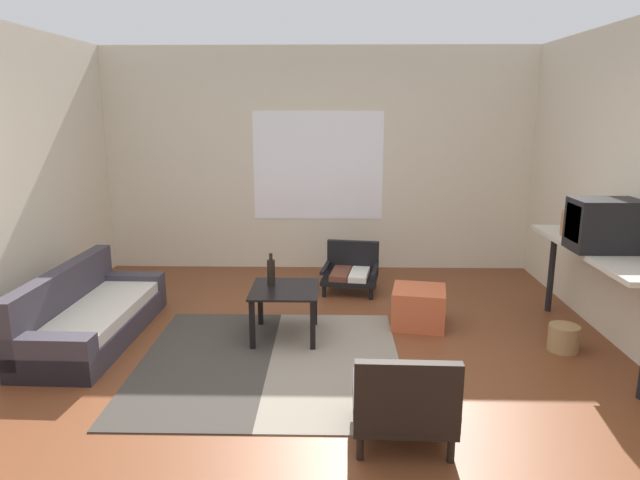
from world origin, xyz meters
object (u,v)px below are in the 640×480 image
(couch, at_px, (89,317))
(armchair_by_window, at_px, (351,269))
(console_shelf, at_px, (596,258))
(ottoman_orange, at_px, (419,307))
(glass_bottle, at_px, (271,272))
(coffee_table, at_px, (285,297))
(wicker_basket, at_px, (563,338))
(clay_vase, at_px, (575,223))
(crt_television, at_px, (604,225))
(armchair_striped_foreground, at_px, (404,403))

(couch, xyz_separation_m, armchair_by_window, (2.33, 1.42, 0.03))
(couch, relative_size, console_shelf, 0.96)
(ottoman_orange, relative_size, glass_bottle, 1.64)
(coffee_table, xyz_separation_m, glass_bottle, (-0.13, 0.09, 0.21))
(couch, height_order, coffee_table, couch)
(couch, bearing_deg, wicker_basket, -2.36)
(clay_vase, bearing_deg, wicker_basket, -113.42)
(crt_television, distance_m, glass_bottle, 2.77)
(clay_vase, distance_m, wicker_basket, 1.05)
(couch, relative_size, wicker_basket, 7.21)
(couch, relative_size, clay_vase, 5.95)
(armchair_by_window, bearing_deg, clay_vase, -28.60)
(armchair_by_window, distance_m, crt_television, 2.66)
(crt_television, xyz_separation_m, glass_bottle, (-2.70, 0.34, -0.50))
(coffee_table, distance_m, armchair_by_window, 1.49)
(armchair_by_window, relative_size, console_shelf, 0.36)
(armchair_by_window, xyz_separation_m, wicker_basket, (1.72, -1.59, -0.12))
(wicker_basket, bearing_deg, crt_television, -1.81)
(couch, distance_m, coffee_table, 1.72)
(armchair_by_window, height_order, ottoman_orange, armchair_by_window)
(armchair_by_window, distance_m, wicker_basket, 2.35)
(armchair_by_window, xyz_separation_m, armchair_striped_foreground, (0.22, -2.97, 0.04))
(console_shelf, bearing_deg, armchair_by_window, 142.18)
(armchair_striped_foreground, bearing_deg, couch, 148.78)
(armchair_striped_foreground, height_order, ottoman_orange, armchair_striped_foreground)
(ottoman_orange, xyz_separation_m, wicker_basket, (1.13, -0.54, -0.07))
(coffee_table, height_order, clay_vase, clay_vase)
(armchair_by_window, bearing_deg, ottoman_orange, -60.47)
(couch, height_order, clay_vase, clay_vase)
(coffee_table, height_order, ottoman_orange, coffee_table)
(armchair_by_window, bearing_deg, armchair_striped_foreground, -85.82)
(couch, bearing_deg, armchair_by_window, 31.37)
(clay_vase, bearing_deg, armchair_striped_foreground, -132.30)
(couch, xyz_separation_m, crt_television, (4.28, -0.17, 0.87))
(armchair_striped_foreground, height_order, clay_vase, clay_vase)
(console_shelf, bearing_deg, armchair_striped_foreground, -140.00)
(armchair_striped_foreground, distance_m, wicker_basket, 2.05)
(coffee_table, bearing_deg, ottoman_orange, 13.84)
(crt_television, bearing_deg, clay_vase, 89.66)
(couch, xyz_separation_m, ottoman_orange, (2.93, 0.37, -0.02))
(armchair_striped_foreground, relative_size, wicker_basket, 2.49)
(couch, distance_m, glass_bottle, 1.64)
(console_shelf, xyz_separation_m, glass_bottle, (-2.70, 0.26, -0.21))
(armchair_striped_foreground, xyz_separation_m, wicker_basket, (1.51, 1.38, -0.16))
(coffee_table, height_order, armchair_striped_foreground, armchair_striped_foreground)
(armchair_striped_foreground, distance_m, ottoman_orange, 1.96)
(coffee_table, distance_m, console_shelf, 2.61)
(armchair_by_window, distance_m, armchair_striped_foreground, 2.98)
(wicker_basket, bearing_deg, clay_vase, 66.58)
(armchair_striped_foreground, relative_size, crt_television, 1.21)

